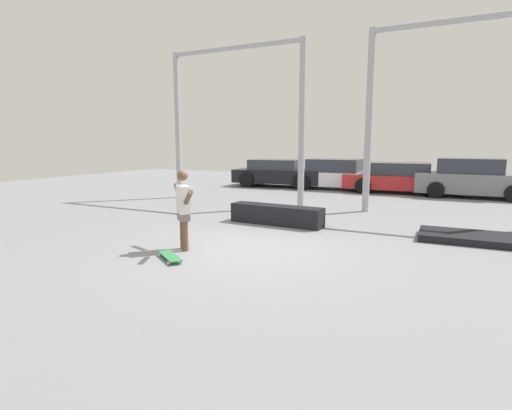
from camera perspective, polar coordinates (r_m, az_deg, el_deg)
name	(u,v)px	position (r m, az deg, el deg)	size (l,w,h in m)	color
ground_plane	(253,249)	(7.71, -0.42, -6.31)	(36.00, 36.00, 0.00)	gray
skateboarder	(183,207)	(7.62, -10.34, -0.22)	(1.07, 0.95, 1.52)	brown
skateboard	(170,256)	(7.18, -12.19, -7.14)	(0.78, 0.62, 0.08)	#338C4C
grind_box	(276,215)	(9.97, 2.92, -1.42)	(2.39, 0.50, 0.48)	black
manual_pad	(506,241)	(9.49, 32.09, -4.34)	(3.24, 1.12, 0.15)	black
canopy_support_left	(235,108)	(13.80, -3.06, 13.63)	(5.00, 0.20, 5.19)	#A5A8AD
canopy_support_right	(464,98)	(11.99, 27.58, 13.40)	(5.00, 0.20, 5.19)	#A5A8AD
parked_car_black	(278,173)	(18.70, 3.23, 4.57)	(4.25, 2.21, 1.26)	black
parked_car_white	(337,175)	(17.98, 11.49, 4.26)	(4.02, 2.02, 1.32)	white
parked_car_red	(401,178)	(17.37, 19.97, 3.65)	(4.62, 2.18, 1.24)	red
parked_car_grey	(472,179)	(16.98, 28.49, 3.31)	(3.98, 1.90, 1.46)	slate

